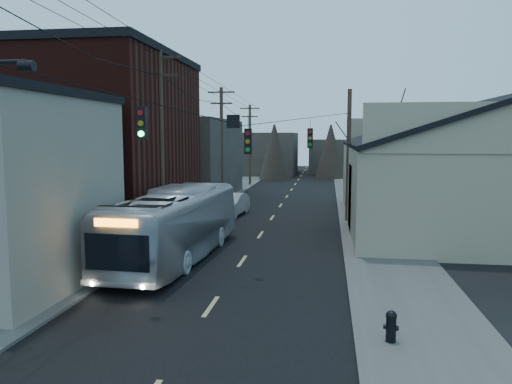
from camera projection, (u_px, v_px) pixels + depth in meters
road_surface at (278, 209)px, 37.93m from camera, size 9.00×110.00×0.02m
sidewalk_left at (195, 207)px, 38.85m from camera, size 4.00×110.00×0.12m
sidewalk_right at (365, 210)px, 37.00m from camera, size 4.00×110.00×0.12m
building_brick at (90, 146)px, 28.96m from camera, size 10.00×12.00×10.00m
building_left_far at (180, 159)px, 44.80m from camera, size 9.00×14.00×7.00m
warehouse at (479, 182)px, 30.86m from camera, size 16.16×20.60×7.73m
building_far_left at (261, 153)px, 72.87m from camera, size 10.00×12.00×6.00m
building_far_right at (350, 156)px, 75.99m from camera, size 12.00×14.00×5.00m
bare_tree at (380, 173)px, 26.77m from camera, size 0.40×0.40×7.20m
utility_lines at (221, 145)px, 32.06m from camera, size 11.24×45.28×10.50m
bus at (176, 225)px, 22.33m from camera, size 3.26×11.61×3.20m
parked_car at (230, 205)px, 34.75m from camera, size 2.13×4.88×1.56m
fire_hydrant at (391, 325)px, 13.21m from camera, size 0.42×0.29×0.86m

